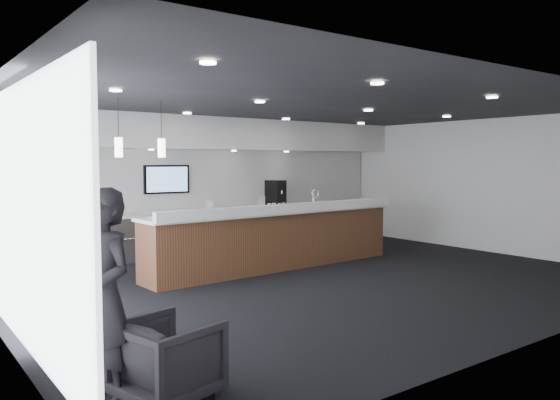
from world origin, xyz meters
TOP-DOWN VIEW (x-y plane):
  - ground at (0.00, 0.00)m, footprint 10.00×10.00m
  - ceiling at (0.00, 0.00)m, footprint 10.00×8.00m
  - back_wall at (0.00, 4.00)m, footprint 10.00×0.02m
  - right_wall at (5.00, 0.00)m, footprint 0.02×8.00m
  - soffit_bulkhead at (0.00, 3.55)m, footprint 10.00×0.90m
  - alcove_panel at (0.00, 3.97)m, footprint 9.80×0.06m
  - back_credenza at (-0.00, 3.64)m, footprint 5.06×0.66m
  - wall_tv at (-1.00, 3.91)m, footprint 1.05×0.08m
  - pendant_left at (-2.40, 0.80)m, footprint 0.12×0.12m
  - pendant_right at (-3.10, 0.80)m, footprint 0.12×0.12m
  - ceiling_can_lights at (0.00, 0.00)m, footprint 7.00×5.00m
  - service_counter at (0.00, 1.22)m, footprint 5.48×1.17m
  - coffee_machine at (1.80, 3.72)m, footprint 0.44×0.52m
  - info_sign_left at (-0.17, 3.51)m, footprint 0.16×0.07m
  - info_sign_right at (1.28, 3.58)m, footprint 0.20×0.02m
  - armchair at (-4.15, -2.92)m, footprint 0.93×0.91m
  - lounge_guest at (-4.60, -2.67)m, footprint 0.56×0.74m
  - cup_0 at (1.88, 3.51)m, footprint 0.09×0.09m
  - cup_1 at (1.74, 3.51)m, footprint 0.13×0.13m
  - cup_2 at (1.60, 3.51)m, footprint 0.12×0.12m
  - cup_3 at (1.46, 3.51)m, footprint 0.12×0.12m

SIDE VIEW (x-z plane):
  - ground at x=0.00m, z-range 0.00..0.00m
  - armchair at x=-4.15m, z-range 0.00..0.70m
  - back_credenza at x=0.00m, z-range 0.00..0.95m
  - service_counter at x=0.00m, z-range -0.17..1.32m
  - lounge_guest at x=-4.60m, z-range 0.00..1.82m
  - cup_0 at x=1.88m, z-range 0.95..1.04m
  - cup_1 at x=1.74m, z-range 0.95..1.04m
  - cup_2 at x=1.60m, z-range 0.95..1.04m
  - cup_3 at x=1.46m, z-range 0.95..1.04m
  - info_sign_left at x=-0.17m, z-range 0.95..1.17m
  - info_sign_right at x=1.28m, z-range 0.95..1.21m
  - coffee_machine at x=1.80m, z-range 0.95..1.58m
  - back_wall at x=0.00m, z-range 0.00..3.00m
  - right_wall at x=5.00m, z-range 0.00..3.00m
  - alcove_panel at x=0.00m, z-range 0.90..2.30m
  - wall_tv at x=-1.00m, z-range 1.34..1.96m
  - pendant_left at x=-2.40m, z-range 2.10..2.40m
  - pendant_right at x=-3.10m, z-range 2.10..2.40m
  - soffit_bulkhead at x=0.00m, z-range 2.30..3.00m
  - ceiling_can_lights at x=0.00m, z-range 2.96..2.98m
  - ceiling at x=0.00m, z-range 2.99..3.01m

